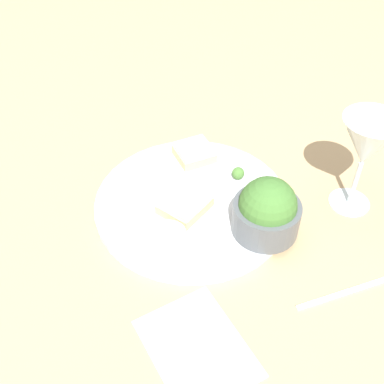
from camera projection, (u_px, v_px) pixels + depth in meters
name	position (u px, v px, depth m)	size (l,w,h in m)	color
ground_plane	(192.00, 206.00, 0.83)	(4.00, 4.00, 0.00)	tan
dinner_plate	(192.00, 203.00, 0.83)	(0.33, 0.33, 0.01)	silver
salad_bowl	(266.00, 212.00, 0.74)	(0.11, 0.11, 0.10)	#4C5156
sauce_ramekin	(168.00, 239.00, 0.74)	(0.06, 0.06, 0.03)	beige
cheese_toast_near	(183.00, 203.00, 0.80)	(0.08, 0.08, 0.03)	#D1B27F
cheese_toast_far	(194.00, 152.00, 0.90)	(0.09, 0.09, 0.03)	#D1B27F
wine_glass	(367.00, 145.00, 0.75)	(0.10, 0.10, 0.17)	silver
garnish	(238.00, 173.00, 0.86)	(0.02, 0.02, 0.02)	#477533
napkin	(197.00, 348.00, 0.64)	(0.18, 0.20, 0.01)	beige
fork	(353.00, 289.00, 0.70)	(0.15, 0.13, 0.01)	silver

